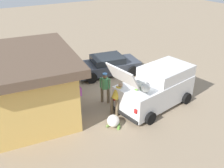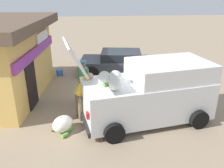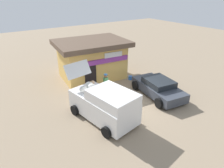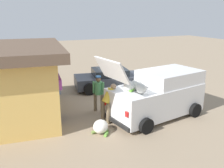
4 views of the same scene
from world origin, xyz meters
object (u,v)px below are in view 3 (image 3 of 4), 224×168
(delivery_van, at_px, (104,104))
(paint_bucket, at_px, (130,78))
(customer_bending, at_px, (90,88))
(unloaded_banana_pile, at_px, (76,97))
(storefront_bar, at_px, (92,59))
(vendor_standing, at_px, (106,84))
(parked_sedan, at_px, (158,87))

(delivery_van, bearing_deg, paint_bucket, 36.68)
(customer_bending, height_order, unloaded_banana_pile, customer_bending)
(storefront_bar, height_order, vendor_standing, storefront_bar)
(parked_sedan, xyz_separation_m, vendor_standing, (-3.14, 1.88, 0.38))
(delivery_van, bearing_deg, vendor_standing, 56.17)
(storefront_bar, distance_m, paint_bucket, 3.54)
(storefront_bar, height_order, paint_bucket, storefront_bar)
(delivery_van, xyz_separation_m, vendor_standing, (1.47, 2.20, -0.02))
(parked_sedan, bearing_deg, vendor_standing, 149.14)
(parked_sedan, distance_m, customer_bending, 4.74)
(delivery_van, xyz_separation_m, unloaded_banana_pile, (-0.49, 2.85, -0.76))
(delivery_van, relative_size, unloaded_banana_pile, 5.17)
(vendor_standing, height_order, paint_bucket, vendor_standing)
(customer_bending, bearing_deg, parked_sedan, -23.48)
(paint_bucket, bearing_deg, parked_sedan, -91.19)
(delivery_van, bearing_deg, storefront_bar, 67.62)
(storefront_bar, bearing_deg, unloaded_banana_pile, -134.69)
(parked_sedan, distance_m, unloaded_banana_pile, 5.71)
(storefront_bar, relative_size, parked_sedan, 1.39)
(customer_bending, distance_m, unloaded_banana_pile, 1.25)
(delivery_van, height_order, customer_bending, delivery_van)
(storefront_bar, xyz_separation_m, paint_bucket, (2.32, -2.25, -1.46))
(customer_bending, height_order, paint_bucket, customer_bending)
(delivery_van, distance_m, unloaded_banana_pile, 2.99)
(storefront_bar, height_order, unloaded_banana_pile, storefront_bar)
(delivery_van, height_order, unloaded_banana_pile, delivery_van)
(vendor_standing, xyz_separation_m, customer_bending, (-1.19, 0.00, -0.01))
(storefront_bar, xyz_separation_m, delivery_van, (-2.36, -5.74, -0.63))
(vendor_standing, relative_size, unloaded_banana_pile, 1.80)
(unloaded_banana_pile, height_order, paint_bucket, unloaded_banana_pile)
(unloaded_banana_pile, xyz_separation_m, paint_bucket, (5.17, 0.64, -0.07))
(vendor_standing, bearing_deg, customer_bending, 179.78)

